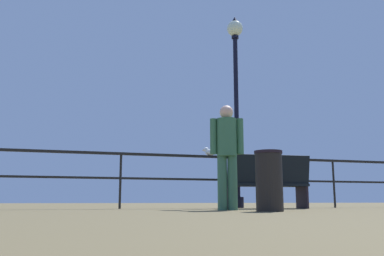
# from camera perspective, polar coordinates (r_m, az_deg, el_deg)

# --- Properties ---
(pier_railing) EXTENTS (23.00, 0.05, 1.03)m
(pier_railing) POSITION_cam_1_polar(r_m,az_deg,el_deg) (8.46, 5.97, -5.62)
(pier_railing) COLOR black
(pier_railing) RESTS_ON ground_plane
(bench_near_left) EXTENTS (1.62, 0.81, 0.98)m
(bench_near_left) POSITION_cam_1_polar(r_m,az_deg,el_deg) (7.91, 10.15, -7.04)
(bench_near_left) COLOR black
(bench_near_left) RESTS_ON ground_plane
(lamppost_center) EXTENTS (0.35, 0.35, 4.16)m
(lamppost_center) POSITION_cam_1_polar(r_m,az_deg,el_deg) (9.09, 6.01, 6.39)
(lamppost_center) COLOR black
(lamppost_center) RESTS_ON ground_plane
(person_at_railing) EXTENTS (0.51, 0.32, 1.64)m
(person_at_railing) POSITION_cam_1_polar(r_m,az_deg,el_deg) (6.59, 4.79, -2.89)
(person_at_railing) COLOR #39694C
(person_at_railing) RESTS_ON ground_plane
(seagull_on_rail) EXTENTS (0.26, 0.32, 0.17)m
(seagull_on_rail) POSITION_cam_1_polar(r_m,az_deg,el_deg) (8.31, 2.42, -3.24)
(seagull_on_rail) COLOR white
(seagull_on_rail) RESTS_ON pier_railing
(trash_bin) EXTENTS (0.38, 0.38, 0.82)m
(trash_bin) POSITION_cam_1_polar(r_m,az_deg,el_deg) (5.81, 10.47, -7.09)
(trash_bin) COLOR black
(trash_bin) RESTS_ON ground_plane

